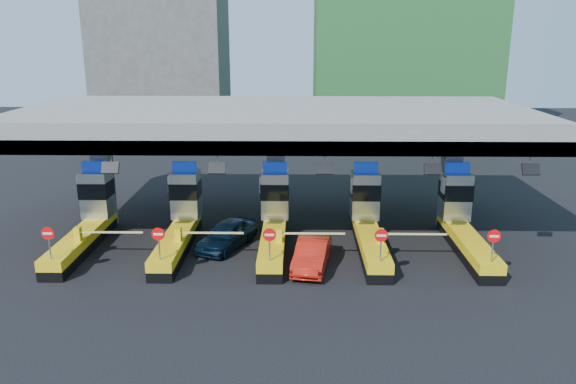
{
  "coord_description": "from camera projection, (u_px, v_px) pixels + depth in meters",
  "views": [
    {
      "loc": [
        1.25,
        -28.25,
        10.83
      ],
      "look_at": [
        0.75,
        0.0,
        2.95
      ],
      "focal_mm": 35.0,
      "sensor_mm": 36.0,
      "label": 1
    }
  ],
  "objects": [
    {
      "name": "toll_lane_right",
      "position": [
        368.0,
        219.0,
        29.95
      ],
      "size": [
        4.43,
        8.0,
        4.16
      ],
      "color": "black",
      "rests_on": "ground"
    },
    {
      "name": "toll_lane_center",
      "position": [
        274.0,
        218.0,
        30.03
      ],
      "size": [
        4.43,
        8.0,
        4.16
      ],
      "color": "black",
      "rests_on": "ground"
    },
    {
      "name": "van",
      "position": [
        227.0,
        235.0,
        29.56
      ],
      "size": [
        3.3,
        4.58,
        1.45
      ],
      "primitive_type": "imported",
      "rotation": [
        0.0,
        0.0,
        -0.42
      ],
      "color": "black",
      "rests_on": "ground"
    },
    {
      "name": "toll_canopy",
      "position": [
        275.0,
        123.0,
        31.26
      ],
      "size": [
        28.0,
        12.09,
        7.0
      ],
      "color": "slate",
      "rests_on": "ground"
    },
    {
      "name": "toll_lane_far_left",
      "position": [
        89.0,
        217.0,
        30.2
      ],
      "size": [
        4.43,
        8.0,
        4.16
      ],
      "color": "black",
      "rests_on": "ground"
    },
    {
      "name": "ground",
      "position": [
        274.0,
        245.0,
        30.14
      ],
      "size": [
        120.0,
        120.0,
        0.0
      ],
      "primitive_type": "plane",
      "color": "black",
      "rests_on": "ground"
    },
    {
      "name": "bg_building_scaffold",
      "position": [
        404.0,
        3.0,
        56.99
      ],
      "size": [
        18.0,
        12.0,
        28.0
      ],
      "primitive_type": "cube",
      "color": "#1E5926",
      "rests_on": "ground"
    },
    {
      "name": "toll_lane_far_right",
      "position": [
        462.0,
        219.0,
        29.86
      ],
      "size": [
        4.43,
        8.0,
        4.16
      ],
      "color": "black",
      "rests_on": "ground"
    },
    {
      "name": "bg_building_concrete",
      "position": [
        162.0,
        53.0,
        62.63
      ],
      "size": [
        14.0,
        10.0,
        18.0
      ],
      "primitive_type": "cube",
      "color": "#4C4C49",
      "rests_on": "ground"
    },
    {
      "name": "toll_lane_left",
      "position": [
        181.0,
        218.0,
        30.12
      ],
      "size": [
        4.43,
        8.0,
        4.16
      ],
      "color": "black",
      "rests_on": "ground"
    },
    {
      "name": "red_car",
      "position": [
        312.0,
        254.0,
        27.02
      ],
      "size": [
        2.15,
        4.41,
        1.39
      ],
      "primitive_type": "imported",
      "rotation": [
        0.0,
        0.0,
        -0.17
      ],
      "color": "red",
      "rests_on": "ground"
    }
  ]
}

